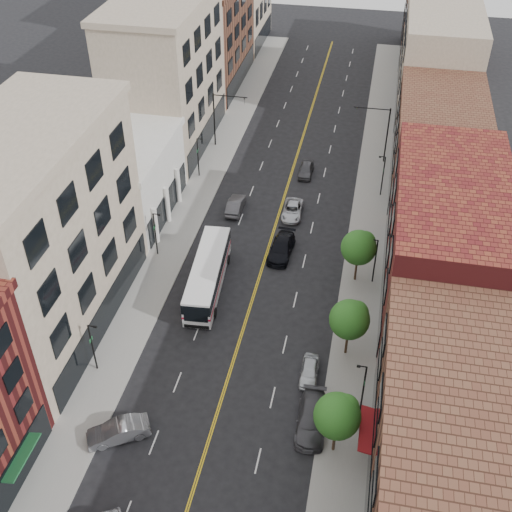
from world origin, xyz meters
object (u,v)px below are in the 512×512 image
Objects in this scene: city_bus at (208,273)px; car_parked_mid at (312,419)px; car_parked_far at (309,371)px; car_lane_c at (306,170)px; car_lane_b at (292,210)px; car_lane_a at (281,248)px; car_angle_b at (118,431)px; car_lane_behind at (235,205)px.

city_bus is 18.56m from car_parked_mid.
car_lane_c reaches higher than car_parked_far.
city_bus reaches higher than car_lane_b.
car_parked_mid is 1.34× the size of car_lane_c.
car_lane_b is at bearing 101.00° from car_parked_far.
car_lane_c is at bearing 97.18° from car_parked_far.
car_lane_a reaches higher than car_parked_far.
city_bus is 18.33m from car_angle_b.
car_parked_mid is 1.01× the size of car_lane_a.
city_bus is at bearing -115.14° from car_lane_b.
car_angle_b is at bearing -101.70° from car_lane_c.
car_parked_far is at bearing -79.40° from car_lane_b.
car_lane_a reaches higher than car_lane_behind.
car_lane_a is at bearing 132.02° from car_lane_behind.
car_angle_b is 1.27× the size of car_parked_far.
car_lane_c is (6.70, 9.43, -0.05)m from car_lane_behind.
city_bus reaches higher than car_parked_mid.
car_parked_mid is 30.35m from car_lane_behind.
car_lane_b is (8.18, 32.10, -0.13)m from car_angle_b.
city_bus reaches higher than car_parked_far.
car_angle_b is 0.86× the size of car_parked_mid.
car_parked_mid is 21.63m from car_lane_a.
car_angle_b is 26.11m from car_lane_a.
car_lane_a is 1.32× the size of car_lane_c.
car_lane_c is (8.43, 41.15, -0.08)m from car_angle_b.
car_parked_mid is at bearing -79.88° from car_lane_b.
city_bus is 9.01m from car_lane_a.
car_parked_mid is at bearing -81.47° from car_lane_c.
car_lane_a is (6.45, -6.92, 0.04)m from car_lane_behind.
car_angle_b is (-2.15, -18.18, -1.00)m from city_bus.
car_lane_a is (-5.90, 20.81, -0.01)m from car_parked_mid.
car_lane_a is at bearing 106.37° from car_parked_far.
car_lane_b is (6.45, 0.39, -0.09)m from car_lane_behind.
car_lane_b is (6.03, 13.93, -1.13)m from city_bus.
car_parked_far is at bearing 93.61° from car_angle_b.
car_parked_mid is 28.73m from car_lane_b.
car_lane_b is (-5.07, 23.22, 0.01)m from car_parked_far.
car_lane_behind is 0.83× the size of car_lane_a.
car_lane_b is at bearing 93.16° from car_lane_a.
car_lane_behind is at bearing 87.18° from city_bus.
city_bus is at bearing -105.41° from car_lane_c.
car_parked_far is (-0.83, 4.90, -0.16)m from car_parked_mid.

